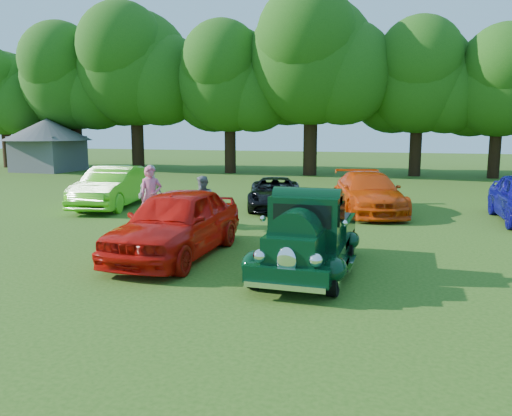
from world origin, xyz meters
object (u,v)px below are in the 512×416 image
(spectator_grey, at_px, (203,203))
(spectator_white, at_px, (151,195))
(back_car_orange, at_px, (368,193))
(back_car_lime, at_px, (113,187))
(spectator_pink, at_px, (151,197))
(back_car_black, at_px, (275,193))
(red_convertible, at_px, (176,223))
(hero_pickup, at_px, (308,238))
(gazebo, at_px, (48,139))

(spectator_grey, distance_m, spectator_white, 1.93)
(back_car_orange, distance_m, spectator_grey, 6.68)
(back_car_orange, relative_size, spectator_grey, 3.09)
(back_car_lime, height_order, back_car_orange, back_car_lime)
(back_car_orange, height_order, spectator_pink, spectator_pink)
(back_car_black, bearing_deg, red_convertible, -107.66)
(back_car_black, bearing_deg, spectator_grey, -118.27)
(hero_pickup, bearing_deg, red_convertible, 173.11)
(back_car_orange, bearing_deg, spectator_pink, -159.66)
(back_car_lime, xyz_separation_m, spectator_pink, (3.45, -3.15, 0.16))
(back_car_orange, bearing_deg, red_convertible, -133.12)
(back_car_black, xyz_separation_m, spectator_pink, (-2.86, -4.74, 0.36))
(spectator_white, bearing_deg, hero_pickup, -115.90)
(hero_pickup, relative_size, red_convertible, 0.90)
(spectator_grey, bearing_deg, back_car_black, 109.51)
(back_car_orange, relative_size, spectator_pink, 2.66)
(red_convertible, bearing_deg, hero_pickup, -7.60)
(back_car_lime, xyz_separation_m, back_car_orange, (9.90, 1.71, -0.07))
(red_convertible, bearing_deg, spectator_white, 126.33)
(hero_pickup, relative_size, back_car_lime, 0.89)
(red_convertible, height_order, spectator_pink, spectator_pink)
(back_car_lime, height_order, spectator_white, spectator_white)
(back_car_orange, bearing_deg, back_car_lime, 173.13)
(back_car_lime, height_order, spectator_grey, spectator_grey)
(spectator_pink, distance_m, spectator_white, 0.34)
(spectator_grey, bearing_deg, spectator_pink, -142.73)
(red_convertible, distance_m, spectator_grey, 3.39)
(spectator_white, relative_size, gazebo, 0.31)
(hero_pickup, distance_m, gazebo, 31.59)
(gazebo, bearing_deg, back_car_lime, -43.86)
(back_car_lime, bearing_deg, gazebo, 125.80)
(red_convertible, relative_size, back_car_black, 1.12)
(spectator_pink, bearing_deg, hero_pickup, -68.90)
(hero_pickup, bearing_deg, spectator_pink, 148.29)
(back_car_orange, distance_m, spectator_white, 8.05)
(hero_pickup, xyz_separation_m, spectator_grey, (-4.08, 3.72, 0.09))
(back_car_lime, height_order, spectator_pink, spectator_pink)
(hero_pickup, relative_size, spectator_pink, 2.27)
(back_car_orange, bearing_deg, back_car_black, 165.33)
(hero_pickup, xyz_separation_m, spectator_white, (-6.00, 3.88, 0.24))
(back_car_black, bearing_deg, gazebo, 134.60)
(back_car_black, distance_m, gazebo, 24.29)
(hero_pickup, height_order, back_car_lime, hero_pickup)
(hero_pickup, xyz_separation_m, gazebo, (-23.80, 20.70, 1.65))
(back_car_black, bearing_deg, spectator_white, -138.96)
(back_car_lime, distance_m, spectator_white, 4.35)
(spectator_white, bearing_deg, spectator_pink, -141.15)
(spectator_pink, xyz_separation_m, spectator_grey, (1.74, 0.13, -0.13))
(spectator_white, bearing_deg, back_car_black, -27.28)
(back_car_lime, bearing_deg, spectator_pink, -52.73)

